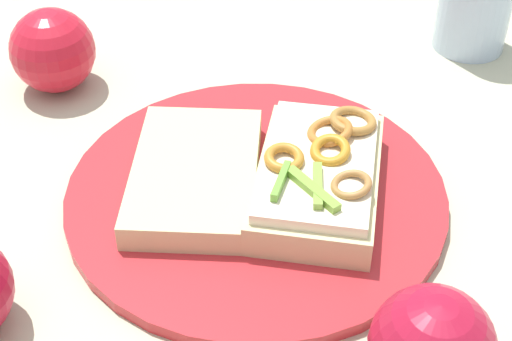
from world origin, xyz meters
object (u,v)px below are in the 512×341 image
at_px(sandwich, 319,177).
at_px(bread_slice_side, 196,172).
at_px(plate, 256,194).
at_px(apple_3, 53,50).

relative_size(sandwich, bread_slice_side, 1.06).
relative_size(plate, bread_slice_side, 2.00).
bearing_deg(apple_3, sandwich, -29.67).
bearing_deg(apple_3, bread_slice_side, -41.56).
relative_size(plate, apple_3, 3.81).
bearing_deg(plate, sandwich, -2.67).
bearing_deg(sandwich, plate, -88.67).
xyz_separation_m(sandwich, bread_slice_side, (-0.10, 0.01, -0.01)).
bearing_deg(plate, apple_3, 145.23).
distance_m(plate, apple_3, 0.26).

